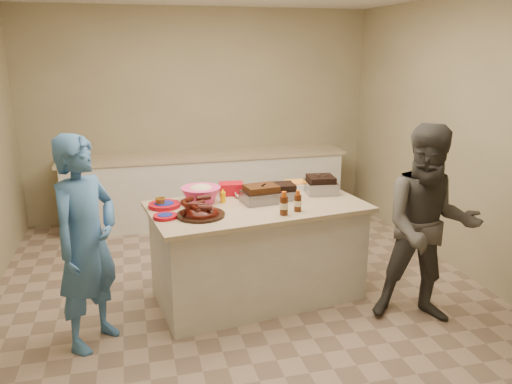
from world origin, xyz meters
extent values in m
cube|color=#47230F|center=(0.17, 0.06, 0.88)|extent=(0.36, 0.29, 0.10)
cube|color=black|center=(0.37, 0.13, 0.88)|extent=(0.29, 0.24, 0.09)
cube|color=gray|center=(0.79, 0.21, 0.88)|extent=(0.31, 0.31, 0.11)
cylinder|color=silver|center=(0.22, 0.31, 0.88)|extent=(0.29, 0.29, 0.05)
cube|color=orange|center=(0.65, 0.42, 0.88)|extent=(0.30, 0.23, 0.07)
cylinder|color=#451E0C|center=(0.25, -0.32, 0.88)|extent=(0.07, 0.07, 0.20)
cylinder|color=#451E0C|center=(0.39, -0.26, 0.88)|extent=(0.07, 0.07, 0.18)
cylinder|color=#F7B900|center=(-0.16, 0.13, 0.88)|extent=(0.05, 0.05, 0.13)
imported|color=silver|center=(0.04, 0.24, 0.88)|extent=(0.14, 0.06, 0.14)
cylinder|color=#A60916|center=(-0.68, 0.13, 0.88)|extent=(0.31, 0.31, 0.03)
cylinder|color=#A60916|center=(-0.69, -0.17, 0.88)|extent=(0.22, 0.22, 0.03)
imported|color=#8D5E15|center=(-0.71, 0.13, 0.88)|extent=(0.10, 0.10, 0.09)
cube|color=#A60916|center=(-0.04, 0.37, 0.88)|extent=(0.24, 0.19, 0.11)
imported|color=teal|center=(-1.29, -0.41, 0.00)|extent=(1.64, 1.47, 0.39)
imported|color=#4A4843|center=(1.34, -0.72, 0.00)|extent=(1.34, 1.82, 0.62)
camera|label=1|loc=(-0.93, -4.02, 2.18)|focal=35.00mm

